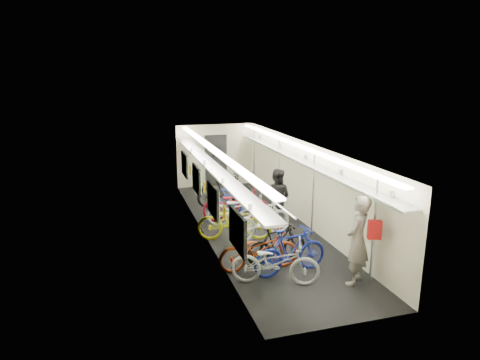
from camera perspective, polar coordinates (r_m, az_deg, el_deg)
train_car_shell at (r=12.32m, az=-0.44°, el=1.71°), size 10.00×10.00×10.00m
bicycle_0 at (r=9.06m, az=4.74°, el=-10.86°), size 1.96×1.29×0.97m
bicycle_1 at (r=9.48m, az=6.76°, el=-9.41°), size 1.83×0.76×1.07m
bicycle_2 at (r=9.64m, az=2.52°, el=-9.26°), size 1.85×0.67×0.96m
bicycle_3 at (r=10.04m, az=4.98°, el=-8.42°), size 1.59×0.66×0.93m
bicycle_4 at (r=11.29m, az=-0.69°, el=-5.46°), size 2.09×1.16×1.04m
bicycle_5 at (r=11.35m, az=2.93°, el=-5.22°), size 1.90×1.00×1.10m
bicycle_6 at (r=12.10m, az=0.22°, el=-4.04°), size 2.14×1.46×1.06m
bicycle_7 at (r=12.74m, az=-0.96°, el=-3.36°), size 1.63×1.08×0.96m
bicycle_8 at (r=12.64m, az=-0.49°, el=-3.28°), size 2.11×1.16×1.05m
bicycle_9 at (r=14.04m, az=-2.03°, el=-1.35°), size 1.87×0.54×1.12m
passenger_near at (r=9.20m, az=15.38°, el=-7.79°), size 0.83×0.79×1.91m
passenger_mid at (r=12.18m, az=4.90°, el=-2.40°), size 1.05×1.01×1.70m
backpack at (r=8.94m, az=17.50°, el=-6.34°), size 0.29×0.21×0.38m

